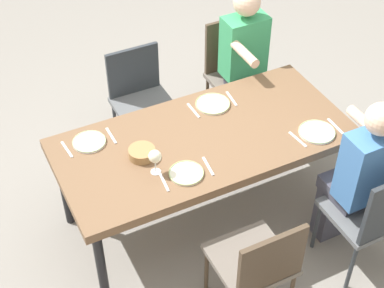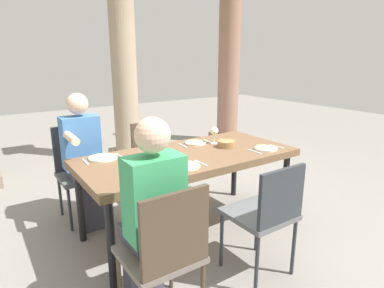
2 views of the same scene
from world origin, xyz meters
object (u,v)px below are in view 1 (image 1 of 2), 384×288
Objects in this scene: bread_basket at (142,153)px; plate_3 at (89,142)px; chair_mid_south at (141,96)px; chair_west_south at (235,69)px; plate_2 at (186,173)px; plate_0 at (317,132)px; diner_man_white at (247,63)px; wine_glass_2 at (155,157)px; diner_woman_green at (358,174)px; plate_1 at (213,104)px; chair_mid_north at (258,263)px; chair_west_north at (374,213)px; dining_table at (204,144)px.

plate_3 is at bearing -46.80° from bread_basket.
chair_west_south is at bearing -179.50° from chair_mid_south.
plate_2 is 1.27× the size of bread_basket.
chair_mid_south is at bearing -56.16° from plate_0.
wine_glass_2 is (1.15, 0.85, 0.19)m from diner_man_white.
plate_1 is (0.53, -0.95, 0.08)m from diner_woman_green.
wine_glass_2 reaches higher than plate_0.
chair_mid_north is at bearing 13.39° from diner_woman_green.
chair_west_north is at bearing 89.16° from diner_woman_green.
plate_0 is 0.94m from plate_2.
dining_table is 2.23× the size of chair_mid_north.
plate_1 is at bearing -145.25° from wine_glass_2.
chair_mid_north reaches higher than plate_3.
chair_mid_north is 0.98m from bread_basket.
diner_woman_green is 1.72m from plate_3.
diner_man_white is 5.92× the size of plate_3.
chair_mid_north is at bearing 64.47° from chair_west_south.
diner_woman_green reaches higher than wine_glass_2.
chair_west_south reaches higher than chair_mid_south.
plate_3 is (0.69, -0.28, 0.07)m from dining_table.
chair_mid_south is at bearing -135.08° from plate_3.
chair_west_north is 1.58m from diner_man_white.
plate_0 is (-0.78, -0.58, 0.25)m from chair_mid_north.
diner_woman_green reaches higher than chair_west_north.
chair_mid_north is 0.68× the size of diner_man_white.
chair_west_north is (-0.74, 0.88, -0.16)m from dining_table.
diner_woman_green is at bearing 98.81° from plate_0.
diner_woman_green is at bearing 119.25° from plate_1.
chair_mid_north is at bearing 36.58° from plate_0.
plate_2 is at bearing 48.89° from plate_1.
chair_mid_south reaches higher than plate_2.
wine_glass_2 is at bearing -24.09° from diner_woman_green.
diner_man_white is 1.48m from plate_3.
chair_west_south is (-0.00, -1.76, -0.00)m from chair_west_north.
plate_0 is at bearing 172.87° from wine_glass_2.
diner_man_white reaches higher than bread_basket.
chair_west_north is 3.86× the size of plate_1.
plate_1 is at bearing 38.51° from diner_man_white.
wine_glass_2 is at bearing -7.13° from plate_0.
diner_woman_green is 5.29× the size of plate_0.
diner_woman_green is 1.28m from wine_glass_2.
diner_man_white is (0.00, 0.18, 0.16)m from chair_west_south.
chair_mid_south is 1.16m from plate_2.
chair_west_south is 1.06× the size of chair_mid_north.
dining_table is 1.16m from chair_west_north.
chair_west_south is at bearing -90.94° from diner_man_white.
bread_basket is at bearing 68.69° from chair_mid_south.
chair_mid_south is 0.69× the size of diner_woman_green.
chair_mid_north is at bearing 75.00° from plate_1.
dining_table is at bearing -49.95° from chair_west_north.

